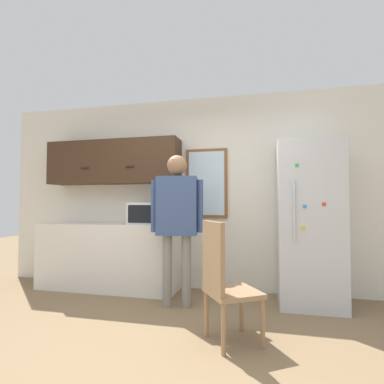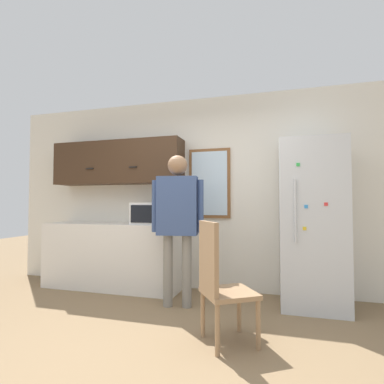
{
  "view_description": "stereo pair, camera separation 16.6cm",
  "coord_description": "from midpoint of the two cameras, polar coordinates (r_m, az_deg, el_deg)",
  "views": [
    {
      "loc": [
        0.88,
        -2.24,
        1.19
      ],
      "look_at": [
        0.12,
        1.05,
        1.32
      ],
      "focal_mm": 28.0,
      "sensor_mm": 36.0,
      "label": 1
    },
    {
      "loc": [
        1.04,
        -2.2,
        1.19
      ],
      "look_at": [
        0.12,
        1.05,
        1.32
      ],
      "focal_mm": 28.0,
      "sensor_mm": 36.0,
      "label": 2
    }
  ],
  "objects": [
    {
      "name": "refrigerator",
      "position": [
        3.81,
        20.16,
        -5.53
      ],
      "size": [
        0.72,
        0.73,
        1.93
      ],
      "color": "silver",
      "rests_on": "ground_plane"
    },
    {
      "name": "window",
      "position": [
        4.21,
        1.67,
        1.67
      ],
      "size": [
        0.59,
        0.05,
        0.97
      ],
      "color": "brown"
    },
    {
      "name": "counter",
      "position": [
        4.48,
        -16.6,
        -11.6
      ],
      "size": [
        1.97,
        0.57,
        0.91
      ],
      "color": "silver",
      "rests_on": "ground_plane"
    },
    {
      "name": "chair",
      "position": [
        2.68,
        4.17,
        -16.14
      ],
      "size": [
        0.58,
        0.58,
        1.04
      ],
      "rotation": [
        0.0,
        0.0,
        2.14
      ],
      "color": "#997551",
      "rests_on": "ground_plane"
    },
    {
      "name": "microwave",
      "position": [
        4.1,
        -9.46,
        -4.06
      ],
      "size": [
        0.47,
        0.4,
        0.29
      ],
      "color": "white",
      "rests_on": "counter"
    },
    {
      "name": "upper_cabinets",
      "position": [
        4.55,
        -15.75,
        5.43
      ],
      "size": [
        1.97,
        0.38,
        0.63
      ],
      "color": "#3D2819"
    },
    {
      "name": "ground_plane",
      "position": [
        2.69,
        -10.55,
        -28.44
      ],
      "size": [
        16.0,
        16.0,
        0.0
      ],
      "primitive_type": "plane",
      "color": "#7F6647"
    },
    {
      "name": "person",
      "position": [
        3.51,
        -4.26,
        -3.97
      ],
      "size": [
        0.61,
        0.29,
        1.76
      ],
      "rotation": [
        0.0,
        0.0,
        0.15
      ],
      "color": "gray",
      "rests_on": "ground_plane"
    },
    {
      "name": "back_wall",
      "position": [
        4.27,
        0.06,
        -0.1
      ],
      "size": [
        6.0,
        0.06,
        2.7
      ],
      "color": "silver",
      "rests_on": "ground_plane"
    }
  ]
}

